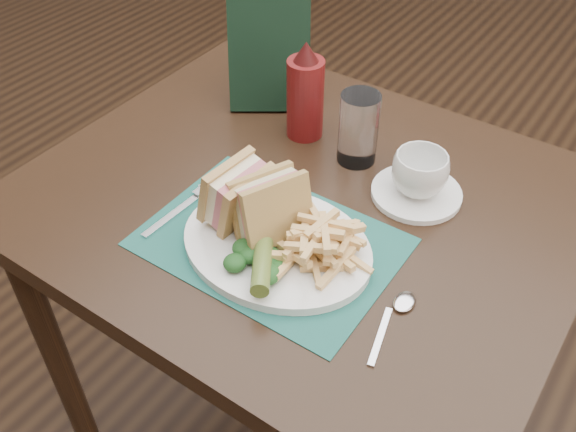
% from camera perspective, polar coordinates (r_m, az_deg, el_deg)
% --- Properties ---
extents(floor, '(7.00, 7.00, 0.00)m').
position_cam_1_polar(floor, '(1.92, 9.35, -7.31)').
color(floor, black).
rests_on(floor, ground).
extents(table_main, '(0.90, 0.75, 0.75)m').
position_cam_1_polar(table_main, '(1.34, 1.11, -10.37)').
color(table_main, black).
rests_on(table_main, ground).
extents(placemat, '(0.38, 0.27, 0.00)m').
position_cam_1_polar(placemat, '(0.98, -1.57, -2.33)').
color(placemat, '#1B594F').
rests_on(placemat, table_main).
extents(plate, '(0.30, 0.24, 0.01)m').
position_cam_1_polar(plate, '(0.97, -1.01, -2.63)').
color(plate, white).
rests_on(plate, placemat).
extents(sandwich_half_a, '(0.08, 0.11, 0.10)m').
position_cam_1_polar(sandwich_half_a, '(0.98, -5.55, 2.59)').
color(sandwich_half_a, tan).
rests_on(sandwich_half_a, plate).
extents(sandwich_half_b, '(0.12, 0.13, 0.11)m').
position_cam_1_polar(sandwich_half_b, '(0.95, -2.12, 1.54)').
color(sandwich_half_b, tan).
rests_on(sandwich_half_b, plate).
extents(kale_garnish, '(0.11, 0.08, 0.03)m').
position_cam_1_polar(kale_garnish, '(0.92, -2.87, -4.01)').
color(kale_garnish, '#163D18').
rests_on(kale_garnish, plate).
extents(pickle_spear, '(0.09, 0.12, 0.03)m').
position_cam_1_polar(pickle_spear, '(0.90, -2.29, -3.95)').
color(pickle_spear, '#4F6727').
rests_on(pickle_spear, plate).
extents(fries_pile, '(0.18, 0.20, 0.06)m').
position_cam_1_polar(fries_pile, '(0.92, 2.81, -2.07)').
color(fries_pile, '#EDC176').
rests_on(fries_pile, plate).
extents(fork, '(0.04, 0.17, 0.01)m').
position_cam_1_polar(fork, '(1.05, -9.28, 1.09)').
color(fork, silver).
rests_on(fork, placemat).
extents(spoon, '(0.07, 0.15, 0.01)m').
position_cam_1_polar(spoon, '(0.88, 9.00, -9.32)').
color(spoon, silver).
rests_on(spoon, table_main).
extents(saucer, '(0.18, 0.18, 0.01)m').
position_cam_1_polar(saucer, '(1.08, 11.33, 2.01)').
color(saucer, white).
rests_on(saucer, table_main).
extents(coffee_cup, '(0.13, 0.13, 0.07)m').
position_cam_1_polar(coffee_cup, '(1.06, 11.63, 3.72)').
color(coffee_cup, white).
rests_on(coffee_cup, saucer).
extents(drinking_glass, '(0.08, 0.08, 0.13)m').
position_cam_1_polar(drinking_glass, '(1.11, 6.28, 7.74)').
color(drinking_glass, white).
rests_on(drinking_glass, table_main).
extents(ketchup_bottle, '(0.08, 0.08, 0.19)m').
position_cam_1_polar(ketchup_bottle, '(1.16, 1.55, 11.13)').
color(ketchup_bottle, '#5A0F10').
rests_on(ketchup_bottle, table_main).
extents(check_presenter, '(0.18, 0.16, 0.25)m').
position_cam_1_polar(check_presenter, '(1.25, -1.69, 15.01)').
color(check_presenter, black).
rests_on(check_presenter, table_main).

